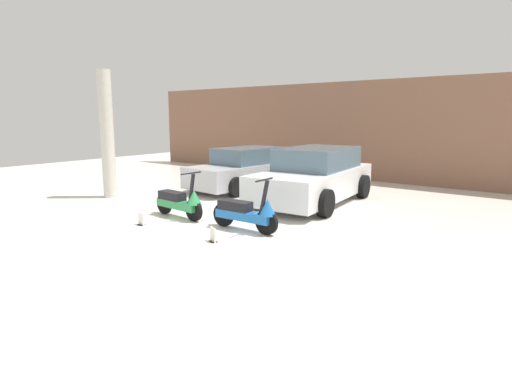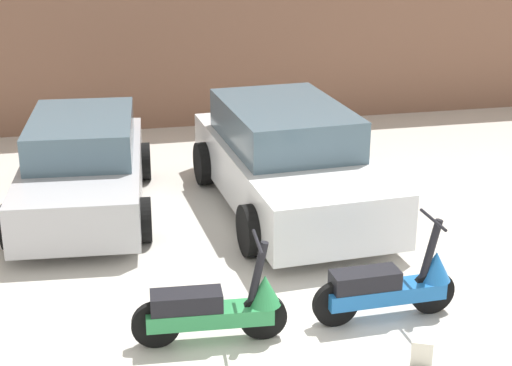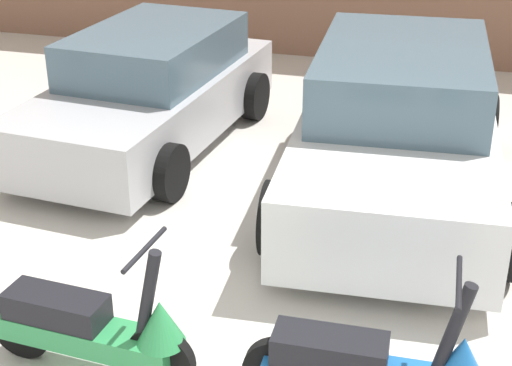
{
  "view_description": "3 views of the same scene",
  "coord_description": "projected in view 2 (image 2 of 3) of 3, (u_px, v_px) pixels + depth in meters",
  "views": [
    {
      "loc": [
        5.75,
        -5.01,
        2.22
      ],
      "look_at": [
        -0.06,
        2.8,
        0.61
      ],
      "focal_mm": 28.0,
      "sensor_mm": 36.0,
      "label": 1
    },
    {
      "loc": [
        -1.86,
        -5.68,
        4.14
      ],
      "look_at": [
        0.04,
        2.93,
        0.89
      ],
      "focal_mm": 55.0,
      "sensor_mm": 36.0,
      "label": 2
    },
    {
      "loc": [
        1.35,
        -2.82,
        3.45
      ],
      "look_at": [
        -0.2,
        2.73,
        0.68
      ],
      "focal_mm": 55.0,
      "sensor_mm": 36.0,
      "label": 3
    }
  ],
  "objects": [
    {
      "name": "wall_back",
      "position": [
        186.0,
        34.0,
        14.33
      ],
      "size": [
        19.6,
        0.12,
        3.49
      ],
      "primitive_type": "cube",
      "color": "#845B47",
      "rests_on": "ground_plane"
    },
    {
      "name": "scooter_front_left",
      "position": [
        217.0,
        307.0,
        7.59
      ],
      "size": [
        1.52,
        0.55,
        1.06
      ],
      "rotation": [
        0.0,
        0.0,
        -0.07
      ],
      "color": "black",
      "rests_on": "ground_plane"
    },
    {
      "name": "scooter_front_right",
      "position": [
        392.0,
        285.0,
        8.02
      ],
      "size": [
        1.55,
        0.56,
        1.08
      ],
      "rotation": [
        0.0,
        0.0,
        0.03
      ],
      "color": "black",
      "rests_on": "ground_plane"
    },
    {
      "name": "car_rear_left",
      "position": [
        83.0,
        167.0,
        10.79
      ],
      "size": [
        2.06,
        3.88,
        1.28
      ],
      "rotation": [
        0.0,
        0.0,
        -1.66
      ],
      "color": "#B7B7BC",
      "rests_on": "ground_plane"
    },
    {
      "name": "car_rear_center",
      "position": [
        288.0,
        160.0,
        10.82
      ],
      "size": [
        2.25,
        4.32,
        1.43
      ],
      "rotation": [
        0.0,
        0.0,
        -1.51
      ],
      "color": "white",
      "rests_on": "ground_plane"
    },
    {
      "name": "placard_near_right_scooter",
      "position": [
        422.0,
        357.0,
        7.26
      ],
      "size": [
        0.2,
        0.17,
        0.26
      ],
      "rotation": [
        0.0,
        0.0,
        -0.41
      ],
      "color": "black",
      "rests_on": "ground_plane"
    }
  ]
}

